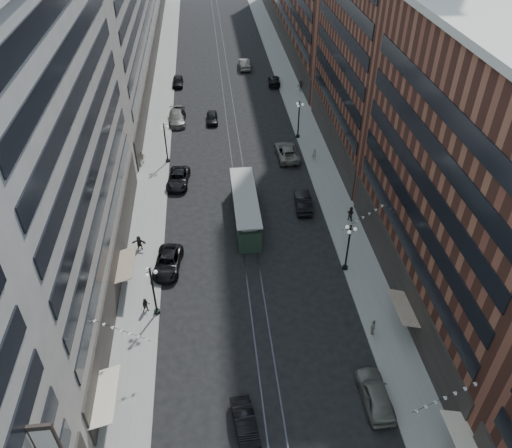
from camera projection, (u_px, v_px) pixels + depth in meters
name	position (u px, v px, depth m)	size (l,w,h in m)	color
ground	(234.00, 141.00, 71.31)	(220.00, 220.00, 0.00)	black
sidewalk_west	(160.00, 114.00, 78.23)	(4.00, 180.00, 0.15)	gray
sidewalk_east	(298.00, 108.00, 80.03)	(4.00, 180.00, 0.15)	gray
rail_west	(225.00, 111.00, 79.11)	(0.12, 180.00, 0.02)	#2D2D33
rail_east	(234.00, 111.00, 79.23)	(0.12, 180.00, 0.02)	#2D2D33
building_west_mid	(42.00, 156.00, 40.11)	(8.00, 36.00, 28.00)	#A49D91
building_east_mid	(468.00, 187.00, 40.17)	(8.00, 30.00, 24.00)	brown
lamppost_sw_far	(153.00, 290.00, 43.48)	(1.03, 1.14, 5.52)	black
lamppost_sw_mid	(166.00, 142.00, 64.73)	(1.03, 1.14, 5.52)	black
lamppost_se_far	(348.00, 246.00, 48.13)	(1.03, 1.14, 5.52)	black
lamppost_se_mid	(299.00, 118.00, 70.16)	(1.03, 1.14, 5.52)	black
streetcar	(245.00, 209.00, 55.66)	(2.64, 11.91, 3.30)	#233728
car_2	(168.00, 263.00, 49.74)	(2.49, 5.39, 1.50)	black
car_4	(375.00, 394.00, 37.81)	(2.07, 5.14, 1.75)	#65645A
car_5	(245.00, 423.00, 36.10)	(1.50, 4.29, 1.41)	black
pedestrian_2	(146.00, 305.00, 44.96)	(0.74, 0.41, 1.53)	black
pedestrian_4	(373.00, 327.00, 42.85)	(0.97, 0.44, 1.66)	#A29986
car_7	(178.00, 179.00, 62.01)	(2.53, 5.49, 1.53)	black
car_8	(177.00, 118.00, 75.46)	(2.26, 5.56, 1.61)	#67675C
car_9	(178.00, 81.00, 86.96)	(1.79, 4.45, 1.51)	black
car_10	(303.00, 202.00, 57.99)	(1.73, 4.96, 1.63)	black
car_11	(287.00, 152.00, 67.20)	(2.79, 6.05, 1.68)	slate
car_12	(274.00, 81.00, 87.30)	(2.01, 4.95, 1.44)	black
car_13	(212.00, 118.00, 75.70)	(1.68, 4.17, 1.42)	black
car_14	(244.00, 64.00, 93.42)	(1.87, 5.35, 1.76)	#625E57
pedestrian_5	(139.00, 243.00, 51.84)	(1.52, 0.44, 1.64)	black
pedestrian_6	(142.00, 157.00, 65.65)	(1.05, 0.48, 1.79)	beige
pedestrian_7	(350.00, 213.00, 55.80)	(0.85, 0.47, 1.75)	black
pedestrian_8	(314.00, 154.00, 66.55)	(0.60, 0.39, 1.63)	#ACA48E
pedestrian_9	(301.00, 86.00, 84.74)	(1.13, 0.47, 1.75)	black
car_extra_0	(178.00, 118.00, 75.55)	(2.07, 5.09, 1.48)	black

